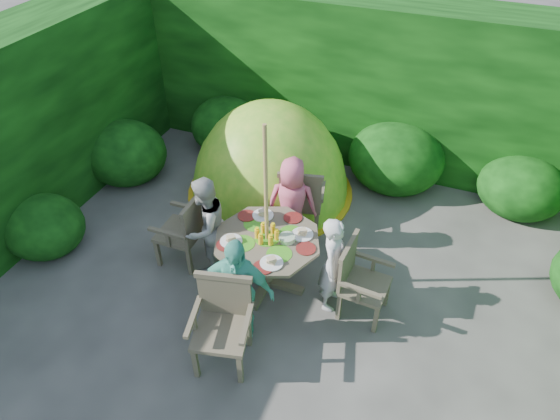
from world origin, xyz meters
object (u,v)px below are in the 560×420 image
at_px(garden_chair_back, 301,199).
at_px(child_back, 292,204).
at_px(garden_chair_right, 359,279).
at_px(garden_chair_front, 223,321).
at_px(patio_table, 268,246).
at_px(parasol_pole, 266,214).
at_px(child_front, 237,291).
at_px(dome_tent, 270,191).
at_px(child_right, 334,264).
at_px(garden_chair_left, 186,229).
at_px(child_left, 206,226).

bearing_deg(garden_chair_back, child_back, 73.16).
height_order(garden_chair_right, child_back, child_back).
bearing_deg(garden_chair_front, patio_table, 75.00).
distance_m(parasol_pole, child_front, 0.90).
bearing_deg(dome_tent, patio_table, -53.15).
xyz_separation_m(patio_table, child_back, (-0.00, 0.80, 0.03)).
bearing_deg(child_back, patio_table, 75.91).
height_order(garden_chair_front, dome_tent, dome_tent).
distance_m(child_right, child_back, 1.13).
xyz_separation_m(patio_table, parasol_pole, (-0.00, -0.00, 0.48)).
bearing_deg(child_back, child_right, 120.60).
height_order(garden_chair_left, garden_chair_front, garden_chair_front).
relative_size(garden_chair_back, child_front, 0.72).
relative_size(child_left, child_back, 1.01).
height_order(child_back, dome_tent, dome_tent).
xyz_separation_m(parasol_pole, child_left, (-0.80, 0.00, -0.44)).
height_order(patio_table, child_back, child_back).
distance_m(parasol_pole, garden_chair_back, 1.24).
height_order(parasol_pole, child_front, parasol_pole).
bearing_deg(dome_tent, child_back, -38.40).
distance_m(garden_chair_left, child_back, 1.36).
bearing_deg(garden_chair_back, garden_chair_front, 75.93).
bearing_deg(child_right, child_left, 87.65).
height_order(child_right, dome_tent, dome_tent).
height_order(garden_chair_right, child_left, child_left).
height_order(patio_table, child_front, child_front).
relative_size(garden_chair_front, child_front, 0.72).
relative_size(parasol_pole, garden_chair_back, 2.23).
relative_size(garden_chair_right, garden_chair_back, 0.94).
distance_m(garden_chair_right, garden_chair_front, 1.57).
bearing_deg(child_front, child_back, 80.33).
xyz_separation_m(child_right, dome_tent, (-1.50, 1.75, -0.62)).
xyz_separation_m(garden_chair_right, garden_chair_left, (-2.19, 0.01, 0.02)).
distance_m(garden_chair_right, child_front, 1.37).
height_order(garden_chair_right, child_right, child_right).
bearing_deg(child_right, garden_chair_right, -91.33).
bearing_deg(child_back, garden_chair_back, -108.22).
bearing_deg(child_back, garden_chair_left, 21.69).
height_order(patio_table, garden_chair_back, garden_chair_back).
xyz_separation_m(parasol_pole, garden_chair_left, (-1.09, 0.01, -0.58)).
bearing_deg(child_back, child_front, 75.60).
relative_size(garden_chair_right, child_back, 0.71).
height_order(patio_table, parasol_pole, parasol_pole).
bearing_deg(parasol_pole, child_front, -90.29).
bearing_deg(garden_chair_front, child_front, 72.30).
bearing_deg(parasol_pole, child_back, 89.71).
height_order(child_left, dome_tent, dome_tent).
distance_m(patio_table, child_left, 0.81).
bearing_deg(patio_table, child_left, 179.78).
bearing_deg(child_right, patio_table, 87.58).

